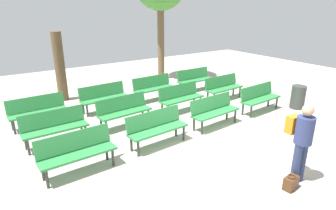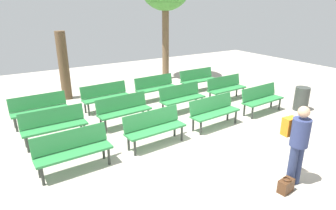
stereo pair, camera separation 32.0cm
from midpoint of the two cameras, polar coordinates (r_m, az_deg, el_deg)
The scene contains 17 objects.
ground_plane at distance 6.97m, azimuth 12.75°, elevation -10.36°, with size 24.00×24.00×0.00m, color #B2A899.
bench_r0_c0 at distance 6.45m, azimuth -17.04°, elevation -8.27°, with size 1.62×0.55×0.87m.
bench_r0_c1 at distance 7.24m, azimuth -1.47°, elevation -4.21°, with size 1.63×0.58×0.87m.
bench_r0_c2 at distance 8.42m, azimuth 10.16°, elevation -1.02°, with size 1.63×0.59×0.87m.
bench_r0_c3 at distance 9.92m, azimuth 18.96°, elevation 1.37°, with size 1.63×0.58×0.87m.
bench_r1_c0 at distance 7.87m, azimuth -20.64°, elevation -3.53°, with size 1.61×0.52×0.87m.
bench_r1_c1 at distance 8.47m, azimuth -7.73°, elevation -0.76°, with size 1.63×0.60×0.87m.
bench_r1_c2 at distance 9.53m, azimuth 3.69°, elevation 1.70°, with size 1.63×0.58×0.87m.
bench_r1_c3 at distance 10.87m, azimuth 12.26°, elevation 3.55°, with size 1.62×0.56×0.87m.
bench_r2_c0 at distance 9.23m, azimuth -23.29°, elevation -0.52°, with size 1.62×0.54×0.87m.
bench_r2_c1 at distance 9.83m, azimuth -11.41°, elevation 1.91°, with size 1.63×0.58×0.87m.
bench_r2_c2 at distance 10.70m, azimuth -1.62°, elevation 3.75°, with size 1.62×0.56×0.87m.
bench_r2_c3 at distance 11.91m, azimuth 6.73°, elevation 5.26°, with size 1.61×0.52×0.87m.
tree_0 at distance 11.21m, azimuth -19.24°, elevation 7.33°, with size 0.36×0.36×2.50m.
visitor_with_backpack at distance 6.13m, azimuth 25.70°, elevation -6.44°, with size 0.37×0.54×1.65m.
handbag at distance 6.18m, azimuth 23.80°, elevation -14.44°, with size 0.34×0.22×0.29m.
trash_bin at distance 10.69m, azimuth 25.78°, elevation 1.13°, with size 0.47×0.47×0.79m, color #383D38.
Camera 2 is at (-4.24, -4.30, 3.42)m, focal length 30.68 mm.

